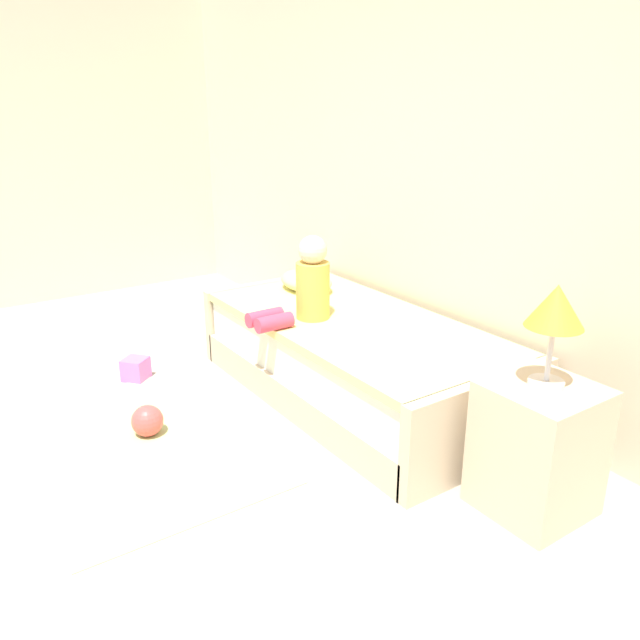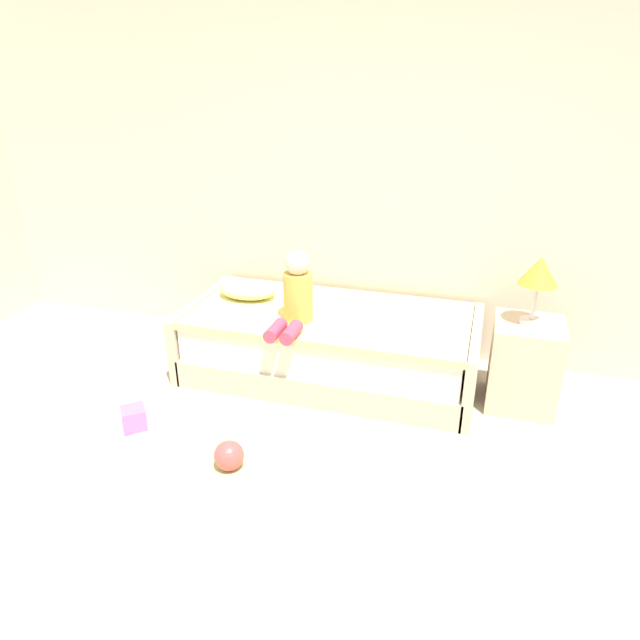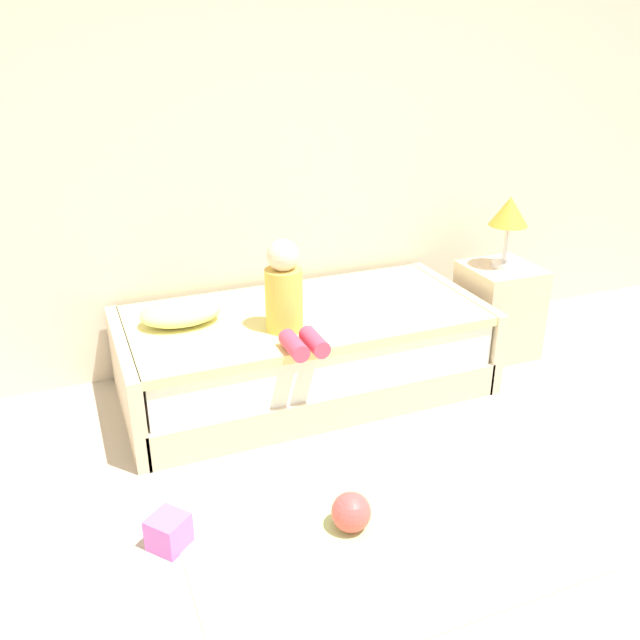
% 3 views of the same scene
% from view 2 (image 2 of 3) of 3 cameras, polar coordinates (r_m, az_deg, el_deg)
% --- Properties ---
extents(ground_plane, '(9.20, 9.20, 0.00)m').
position_cam_2_polar(ground_plane, '(2.74, -1.92, -26.97)').
color(ground_plane, '#B2A899').
extents(wall_rear, '(7.20, 0.10, 2.90)m').
position_cam_2_polar(wall_rear, '(4.31, 9.23, 14.82)').
color(wall_rear, beige).
rests_on(wall_rear, ground).
extents(bed, '(2.11, 1.00, 0.50)m').
position_cam_2_polar(bed, '(4.20, 0.98, -2.44)').
color(bed, beige).
rests_on(bed, ground).
extents(nightstand, '(0.44, 0.44, 0.60)m').
position_cam_2_polar(nightstand, '(4.05, 19.65, -4.19)').
color(nightstand, beige).
rests_on(nightstand, ground).
extents(table_lamp, '(0.24, 0.24, 0.45)m').
position_cam_2_polar(table_lamp, '(3.81, 20.98, 4.28)').
color(table_lamp, silver).
rests_on(table_lamp, nightstand).
extents(child_figure, '(0.20, 0.51, 0.50)m').
position_cam_2_polar(child_figure, '(3.87, -2.44, 2.53)').
color(child_figure, gold).
rests_on(child_figure, bed).
extents(pillow, '(0.44, 0.30, 0.13)m').
position_cam_2_polar(pillow, '(4.38, -7.25, 3.04)').
color(pillow, '#F2E58C').
rests_on(pillow, bed).
extents(toy_ball, '(0.17, 0.17, 0.17)m').
position_cam_2_polar(toy_ball, '(3.39, -9.05, -13.19)').
color(toy_ball, '#E54C4C').
rests_on(toy_ball, ground).
extents(area_rug, '(1.60, 1.10, 0.01)m').
position_cam_2_polar(area_rug, '(3.36, -8.28, -15.35)').
color(area_rug, '#B2D189').
rests_on(area_rug, ground).
extents(toy_block, '(0.21, 0.21, 0.15)m').
position_cam_2_polar(toy_block, '(3.87, -18.03, -9.28)').
color(toy_block, '#CC66D8').
rests_on(toy_block, ground).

